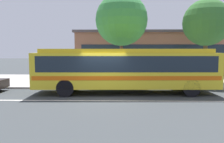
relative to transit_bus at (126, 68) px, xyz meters
name	(u,v)px	position (x,y,z in m)	size (l,w,h in m)	color
ground_plane	(103,98)	(-1.28, -1.36, -1.59)	(120.00, 120.00, 0.00)	#373B3D
sidewalk_slab	(108,81)	(-1.28, 5.35, -1.53)	(60.00, 8.00, 0.12)	#9E9896
lane_stripe_center	(103,101)	(-1.28, -2.16, -1.59)	(56.00, 0.16, 0.01)	silver
transit_bus	(126,68)	(0.00, 0.00, 0.00)	(10.99, 2.82, 2.74)	gold
pedestrian_waiting_near_sign	(132,72)	(0.53, 2.14, -0.47)	(0.43, 0.43, 1.71)	#28333F
pedestrian_walking_along_curb	(75,72)	(-3.60, 2.27, -0.52)	(0.46, 0.46, 1.65)	#302943
pedestrian_standing_by_tree	(173,73)	(3.41, 2.06, -0.51)	(0.42, 0.42, 1.65)	#7E634E
bus_stop_sign	(200,64)	(5.14, 1.68, 0.13)	(0.14, 0.44, 2.50)	gray
street_tree_near_stop	(121,20)	(-0.20, 4.16, 3.43)	(4.09, 4.09, 6.96)	brown
street_tree_mid_block	(206,23)	(6.66, 4.84, 3.26)	(3.76, 3.76, 6.63)	brown
station_building	(152,53)	(3.49, 12.46, 0.73)	(16.81, 8.77, 4.63)	#8D5A45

